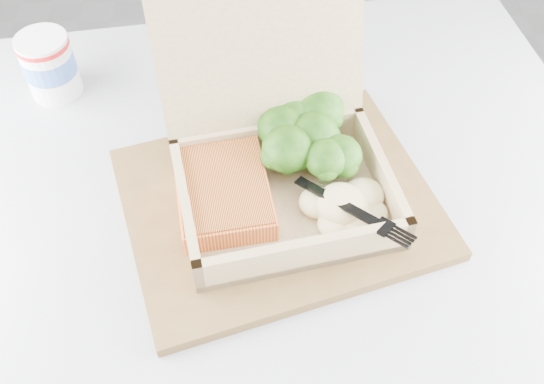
{
  "coord_description": "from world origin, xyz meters",
  "views": [
    {
      "loc": [
        0.3,
        -0.45,
        1.26
      ],
      "look_at": [
        0.3,
        -0.06,
        0.77
      ],
      "focal_mm": 40.0,
      "sensor_mm": 36.0,
      "label": 1
    }
  ],
  "objects_px": {
    "takeout_container": "(277,149)",
    "paper_cup": "(49,64)",
    "serving_tray": "(279,203)",
    "cafe_table": "(283,315)"
  },
  "relations": [
    {
      "from": "cafe_table",
      "to": "serving_tray",
      "type": "distance_m",
      "value": 0.2
    },
    {
      "from": "cafe_table",
      "to": "paper_cup",
      "type": "distance_m",
      "value": 0.44
    },
    {
      "from": "takeout_container",
      "to": "paper_cup",
      "type": "distance_m",
      "value": 0.33
    },
    {
      "from": "cafe_table",
      "to": "takeout_container",
      "type": "bearing_deg",
      "value": 97.07
    },
    {
      "from": "serving_tray",
      "to": "takeout_container",
      "type": "xyz_separation_m",
      "value": [
        -0.0,
        0.03,
        0.06
      ]
    },
    {
      "from": "serving_tray",
      "to": "paper_cup",
      "type": "relative_size",
      "value": 3.95
    },
    {
      "from": "takeout_container",
      "to": "paper_cup",
      "type": "xyz_separation_m",
      "value": [
        -0.28,
        0.17,
        -0.02
      ]
    },
    {
      "from": "serving_tray",
      "to": "takeout_container",
      "type": "distance_m",
      "value": 0.06
    },
    {
      "from": "cafe_table",
      "to": "serving_tray",
      "type": "bearing_deg",
      "value": 100.49
    },
    {
      "from": "takeout_container",
      "to": "cafe_table",
      "type": "bearing_deg",
      "value": -95.06
    }
  ]
}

